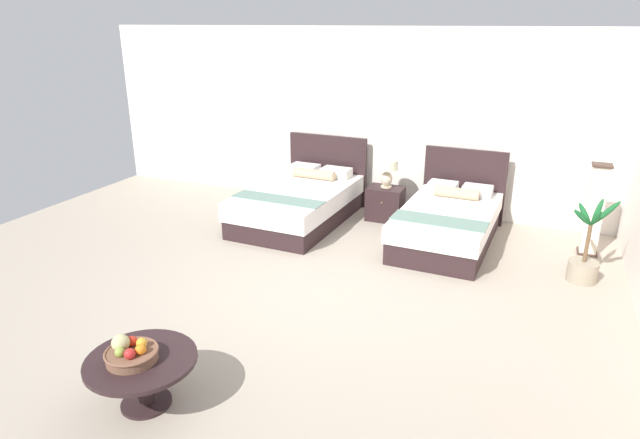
# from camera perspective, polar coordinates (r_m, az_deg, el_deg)

# --- Properties ---
(ground_plane) EXTENTS (10.25, 10.23, 0.02)m
(ground_plane) POSITION_cam_1_polar(r_m,az_deg,el_deg) (6.06, -1.00, -8.01)
(ground_plane) COLOR #A89B8A
(wall_back) EXTENTS (10.25, 0.12, 2.77)m
(wall_back) POSITION_cam_1_polar(r_m,az_deg,el_deg) (8.61, 7.92, 10.15)
(wall_back) COLOR white
(wall_back) RESTS_ON ground
(bed_near_window) EXTENTS (1.40, 2.25, 1.12)m
(bed_near_window) POSITION_cam_1_polar(r_m,az_deg,el_deg) (8.15, -2.10, 1.87)
(bed_near_window) COLOR #2D1E20
(bed_near_window) RESTS_ON ground
(bed_near_corner) EXTENTS (1.25, 2.11, 1.10)m
(bed_near_corner) POSITION_cam_1_polar(r_m,az_deg,el_deg) (7.55, 13.26, -0.25)
(bed_near_corner) COLOR #2D1E20
(bed_near_corner) RESTS_ON ground
(nightstand) EXTENTS (0.52, 0.41, 0.50)m
(nightstand) POSITION_cam_1_polar(r_m,az_deg,el_deg) (8.26, 6.82, 1.67)
(nightstand) COLOR #2D1E20
(nightstand) RESTS_ON ground
(table_lamp) EXTENTS (0.32, 0.32, 0.42)m
(table_lamp) POSITION_cam_1_polar(r_m,az_deg,el_deg) (8.13, 7.01, 5.22)
(table_lamp) COLOR beige
(table_lamp) RESTS_ON nightstand
(coffee_table) EXTENTS (0.85, 0.85, 0.42)m
(coffee_table) POSITION_cam_1_polar(r_m,az_deg,el_deg) (4.55, -18.11, -14.57)
(coffee_table) COLOR #2D1E20
(coffee_table) RESTS_ON ground
(fruit_bowl) EXTENTS (0.40, 0.40, 0.20)m
(fruit_bowl) POSITION_cam_1_polar(r_m,az_deg,el_deg) (4.47, -19.18, -12.99)
(fruit_bowl) COLOR brown
(fruit_bowl) RESTS_ON coffee_table
(floor_lamp_corner) EXTENTS (0.24, 0.24, 1.19)m
(floor_lamp_corner) POSITION_cam_1_polar(r_m,az_deg,el_deg) (7.71, 26.74, 0.89)
(floor_lamp_corner) COLOR #443026
(floor_lamp_corner) RESTS_ON ground
(potted_palm) EXTENTS (0.50, 0.44, 1.02)m
(potted_palm) POSITION_cam_1_polar(r_m,az_deg,el_deg) (6.97, 25.91, -3.91)
(potted_palm) COLOR gray
(potted_palm) RESTS_ON ground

